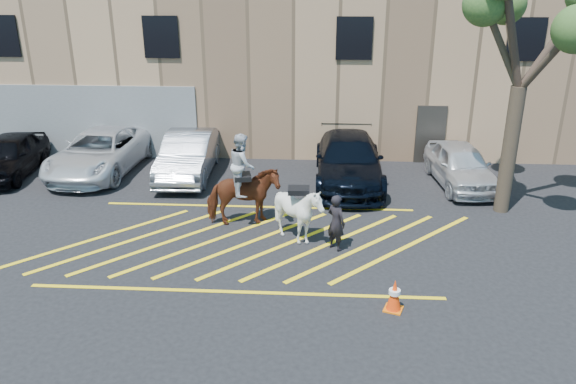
# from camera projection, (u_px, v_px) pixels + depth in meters

# --- Properties ---
(ground) EXTENTS (90.00, 90.00, 0.00)m
(ground) POSITION_uv_depth(u_px,v_px,m) (250.00, 238.00, 15.37)
(ground) COLOR black
(ground) RESTS_ON ground
(car_black_suv) EXTENTS (2.13, 4.42, 1.46)m
(car_black_suv) POSITION_uv_depth(u_px,v_px,m) (8.00, 156.00, 19.90)
(car_black_suv) COLOR black
(car_black_suv) RESTS_ON ground
(car_white_pickup) EXTENTS (2.81, 5.53, 1.50)m
(car_white_pickup) POSITION_uv_depth(u_px,v_px,m) (100.00, 152.00, 20.23)
(car_white_pickup) COLOR silver
(car_white_pickup) RESTS_ON ground
(car_silver_sedan) EXTENTS (1.77, 4.71, 1.54)m
(car_silver_sedan) POSITION_uv_depth(u_px,v_px,m) (189.00, 155.00, 19.85)
(car_silver_sedan) COLOR gray
(car_silver_sedan) RESTS_ON ground
(car_blue_suv) EXTENTS (2.26, 5.52, 1.60)m
(car_blue_suv) POSITION_uv_depth(u_px,v_px,m) (349.00, 160.00, 19.19)
(car_blue_suv) COLOR black
(car_blue_suv) RESTS_ON ground
(car_white_suv) EXTENTS (2.07, 4.29, 1.41)m
(car_white_suv) POSITION_uv_depth(u_px,v_px,m) (460.00, 165.00, 18.99)
(car_white_suv) COLOR silver
(car_white_suv) RESTS_ON ground
(handler) EXTENTS (0.65, 0.64, 1.52)m
(handler) POSITION_uv_depth(u_px,v_px,m) (336.00, 222.00, 14.50)
(handler) COLOR black
(handler) RESTS_ON ground
(warehouse) EXTENTS (32.42, 10.20, 7.30)m
(warehouse) POSITION_uv_depth(u_px,v_px,m) (280.00, 47.00, 25.18)
(warehouse) COLOR tan
(warehouse) RESTS_ON ground
(hatching_zone) EXTENTS (12.60, 5.12, 0.01)m
(hatching_zone) POSITION_uv_depth(u_px,v_px,m) (249.00, 243.00, 15.08)
(hatching_zone) COLOR yellow
(hatching_zone) RESTS_ON ground
(mounted_bay) EXTENTS (2.19, 1.34, 2.70)m
(mounted_bay) POSITION_uv_depth(u_px,v_px,m) (243.00, 189.00, 15.80)
(mounted_bay) COLOR maroon
(mounted_bay) RESTS_ON ground
(saddled_white) EXTENTS (1.38, 1.54, 1.65)m
(saddled_white) POSITION_uv_depth(u_px,v_px,m) (299.00, 213.00, 14.89)
(saddled_white) COLOR silver
(saddled_white) RESTS_ON ground
(traffic_cone) EXTENTS (0.49, 0.49, 0.73)m
(traffic_cone) POSITION_uv_depth(u_px,v_px,m) (394.00, 295.00, 11.96)
(traffic_cone) COLOR orange
(traffic_cone) RESTS_ON ground
(tree) EXTENTS (3.99, 4.37, 7.31)m
(tree) POSITION_uv_depth(u_px,v_px,m) (529.00, 16.00, 15.08)
(tree) COLOR #493A2C
(tree) RESTS_ON ground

